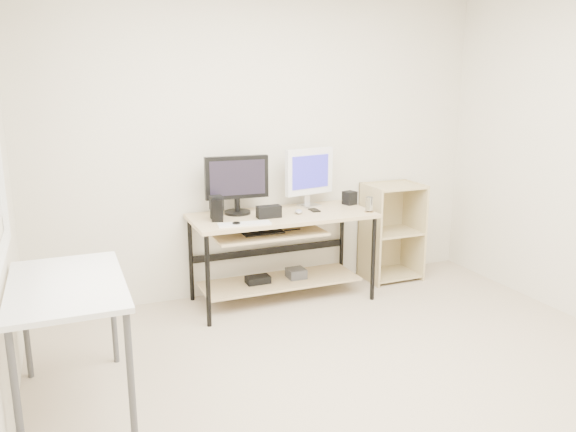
% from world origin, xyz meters
% --- Properties ---
extents(room, '(4.01, 4.01, 2.62)m').
position_xyz_m(room, '(-0.14, 0.04, 1.32)').
color(room, '#BBA990').
rests_on(room, ground).
extents(desk, '(1.50, 0.65, 0.75)m').
position_xyz_m(desk, '(-0.03, 1.66, 0.54)').
color(desk, tan).
rests_on(desk, ground).
extents(side_table, '(0.60, 1.00, 0.75)m').
position_xyz_m(side_table, '(-1.68, 0.60, 0.67)').
color(side_table, white).
rests_on(side_table, ground).
extents(shelf_unit, '(0.50, 0.40, 0.90)m').
position_xyz_m(shelf_unit, '(1.15, 1.82, 0.45)').
color(shelf_unit, tan).
rests_on(shelf_unit, ground).
extents(black_monitor, '(0.52, 0.22, 0.48)m').
position_xyz_m(black_monitor, '(-0.34, 1.80, 1.02)').
color(black_monitor, black).
rests_on(black_monitor, desk).
extents(white_imac, '(0.47, 0.15, 0.50)m').
position_xyz_m(white_imac, '(0.33, 1.84, 1.04)').
color(white_imac, silver).
rests_on(white_imac, desk).
extents(keyboard, '(0.41, 0.16, 0.01)m').
position_xyz_m(keyboard, '(-0.40, 1.43, 0.76)').
color(keyboard, white).
rests_on(keyboard, desk).
extents(mouse, '(0.09, 0.12, 0.03)m').
position_xyz_m(mouse, '(0.13, 1.62, 0.77)').
color(mouse, '#A9A9AE').
rests_on(mouse, desk).
extents(center_speaker, '(0.19, 0.09, 0.10)m').
position_xyz_m(center_speaker, '(-0.14, 1.58, 0.80)').
color(center_speaker, black).
rests_on(center_speaker, desk).
extents(speaker_left, '(0.10, 0.10, 0.19)m').
position_xyz_m(speaker_left, '(-0.54, 1.69, 0.85)').
color(speaker_left, black).
rests_on(speaker_left, desk).
extents(speaker_right, '(0.12, 0.12, 0.12)m').
position_xyz_m(speaker_right, '(0.69, 1.77, 0.81)').
color(speaker_right, black).
rests_on(speaker_right, desk).
extents(audio_controller, '(0.10, 0.08, 0.18)m').
position_xyz_m(audio_controller, '(-0.56, 1.61, 0.84)').
color(audio_controller, black).
rests_on(audio_controller, desk).
extents(volume_puck, '(0.07, 0.07, 0.02)m').
position_xyz_m(volume_puck, '(-0.46, 1.43, 0.76)').
color(volume_puck, black).
rests_on(volume_puck, desk).
extents(smartphone, '(0.07, 0.13, 0.01)m').
position_xyz_m(smartphone, '(0.30, 1.67, 0.75)').
color(smartphone, black).
rests_on(smartphone, desk).
extents(coaster, '(0.08, 0.08, 0.01)m').
position_xyz_m(coaster, '(0.70, 1.45, 0.75)').
color(coaster, '#9C7946').
rests_on(coaster, desk).
extents(drinking_glass, '(0.06, 0.06, 0.12)m').
position_xyz_m(drinking_glass, '(0.70, 1.45, 0.82)').
color(drinking_glass, white).
rests_on(drinking_glass, coaster).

